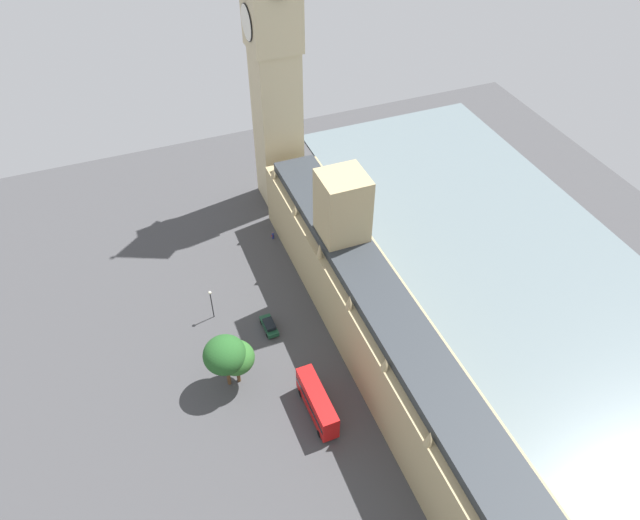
# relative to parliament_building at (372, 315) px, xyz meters

# --- Properties ---
(ground_plane) EXTENTS (148.06, 148.06, 0.00)m
(ground_plane) POSITION_rel_parliament_building_xyz_m (1.99, 1.48, -7.42)
(ground_plane) COLOR #424244
(river_thames) EXTENTS (44.86, 133.25, 0.25)m
(river_thames) POSITION_rel_parliament_building_xyz_m (-34.17, 1.48, -7.29)
(river_thames) COLOR slate
(river_thames) RESTS_ON ground
(parliament_building) EXTENTS (10.49, 78.06, 25.06)m
(parliament_building) POSITION_rel_parliament_building_xyz_m (0.00, 0.00, 0.00)
(parliament_building) COLOR tan
(parliament_building) RESTS_ON ground
(clock_tower) EXTENTS (9.02, 9.02, 58.33)m
(clock_tower) POSITION_rel_parliament_building_xyz_m (0.23, -44.32, 22.78)
(clock_tower) COLOR #CCBA8E
(clock_tower) RESTS_ON ground
(car_dark_green_leading) EXTENTS (2.08, 4.79, 1.74)m
(car_dark_green_leading) POSITION_rel_parliament_building_xyz_m (14.13, -9.23, -6.53)
(car_dark_green_leading) COLOR #19472D
(car_dark_green_leading) RESTS_ON ground
(double_decker_bus_trailing) EXTENTS (2.84, 10.55, 4.75)m
(double_decker_bus_trailing) POSITION_rel_parliament_building_xyz_m (12.51, 8.67, -4.78)
(double_decker_bus_trailing) COLOR red
(double_decker_bus_trailing) RESTS_ON ground
(pedestrian_far_end) EXTENTS (0.60, 0.50, 1.59)m
(pedestrian_far_end) POSITION_rel_parliament_building_xyz_m (6.30, -31.25, -6.70)
(pedestrian_far_end) COLOR navy
(pedestrian_far_end) RESTS_ON ground
(plane_tree_near_tower) EXTENTS (6.40, 6.40, 9.69)m
(plane_tree_near_tower) POSITION_rel_parliament_building_xyz_m (23.16, -1.06, -0.47)
(plane_tree_near_tower) COLOR brown
(plane_tree_near_tower) RESTS_ON ground
(plane_tree_under_trees) EXTENTS (5.66, 5.66, 8.08)m
(plane_tree_under_trees) POSITION_rel_parliament_building_xyz_m (21.66, -1.01, -1.77)
(plane_tree_under_trees) COLOR brown
(plane_tree_under_trees) RESTS_ON ground
(street_lamp_corner) EXTENTS (0.56, 0.56, 6.14)m
(street_lamp_corner) POSITION_rel_parliament_building_xyz_m (22.07, -15.35, -3.11)
(street_lamp_corner) COLOR black
(street_lamp_corner) RESTS_ON ground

